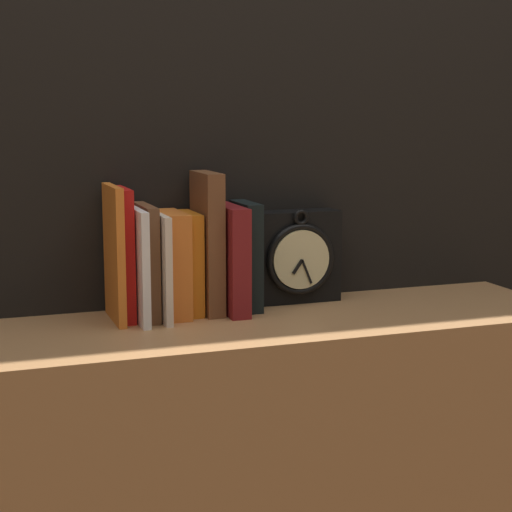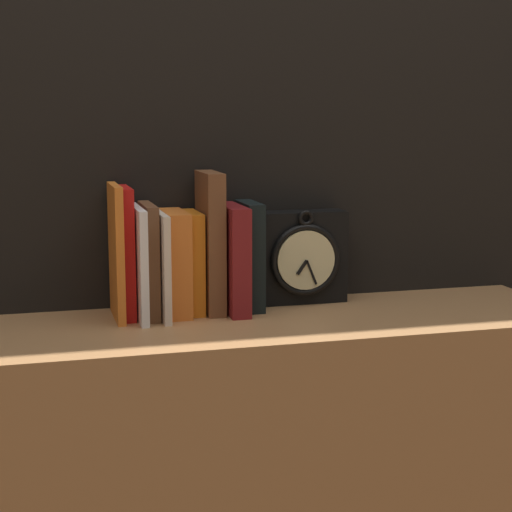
{
  "view_description": "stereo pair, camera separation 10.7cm",
  "coord_description": "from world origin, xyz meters",
  "px_view_note": "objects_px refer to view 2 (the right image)",
  "views": [
    {
      "loc": [
        -0.49,
        -1.38,
        1.24
      ],
      "look_at": [
        0.0,
        0.0,
        1.0
      ],
      "focal_mm": 60.0,
      "sensor_mm": 36.0,
      "label": 1
    },
    {
      "loc": [
        -0.39,
        -1.42,
        1.24
      ],
      "look_at": [
        0.0,
        0.0,
        1.0
      ],
      "focal_mm": 60.0,
      "sensor_mm": 36.0,
      "label": 2
    }
  ],
  "objects_px": {
    "book_slot4_cream": "(161,265)",
    "book_slot7_brown": "(210,242)",
    "clock": "(300,257)",
    "book_slot9_black": "(250,256)",
    "book_slot3_brown": "(149,260)",
    "book_slot5_orange": "(175,263)",
    "book_slot0_orange": "(116,252)",
    "book_slot1_red": "(126,252)",
    "book_slot8_maroon": "(233,259)",
    "book_slot2_white": "(139,263)",
    "book_slot6_orange": "(193,262)"
  },
  "relations": [
    {
      "from": "book_slot2_white",
      "to": "book_slot3_brown",
      "type": "relative_size",
      "value": 0.98
    },
    {
      "from": "book_slot1_red",
      "to": "book_slot6_orange",
      "type": "distance_m",
      "value": 0.13
    },
    {
      "from": "book_slot3_brown",
      "to": "book_slot4_cream",
      "type": "distance_m",
      "value": 0.02
    },
    {
      "from": "book_slot1_red",
      "to": "book_slot3_brown",
      "type": "bearing_deg",
      "value": -9.09
    },
    {
      "from": "book_slot3_brown",
      "to": "book_slot9_black",
      "type": "height_order",
      "value": "book_slot3_brown"
    },
    {
      "from": "book_slot3_brown",
      "to": "book_slot6_orange",
      "type": "bearing_deg",
      "value": 7.32
    },
    {
      "from": "book_slot3_brown",
      "to": "book_slot5_orange",
      "type": "xyz_separation_m",
      "value": [
        0.05,
        0.0,
        -0.01
      ]
    },
    {
      "from": "book_slot2_white",
      "to": "book_slot6_orange",
      "type": "relative_size",
      "value": 1.08
    },
    {
      "from": "book_slot7_brown",
      "to": "book_slot6_orange",
      "type": "bearing_deg",
      "value": 169.83
    },
    {
      "from": "book_slot0_orange",
      "to": "book_slot4_cream",
      "type": "height_order",
      "value": "book_slot0_orange"
    },
    {
      "from": "book_slot3_brown",
      "to": "book_slot4_cream",
      "type": "xyz_separation_m",
      "value": [
        0.02,
        -0.01,
        -0.01
      ]
    },
    {
      "from": "book_slot2_white",
      "to": "book_slot4_cream",
      "type": "relative_size",
      "value": 1.06
    },
    {
      "from": "clock",
      "to": "book_slot8_maroon",
      "type": "height_order",
      "value": "book_slot8_maroon"
    },
    {
      "from": "book_slot3_brown",
      "to": "book_slot5_orange",
      "type": "height_order",
      "value": "book_slot3_brown"
    },
    {
      "from": "book_slot3_brown",
      "to": "book_slot7_brown",
      "type": "distance_m",
      "value": 0.12
    },
    {
      "from": "clock",
      "to": "book_slot9_black",
      "type": "bearing_deg",
      "value": -168.85
    },
    {
      "from": "book_slot1_red",
      "to": "book_slot5_orange",
      "type": "bearing_deg",
      "value": -2.76
    },
    {
      "from": "book_slot3_brown",
      "to": "book_slot5_orange",
      "type": "bearing_deg",
      "value": 2.72
    },
    {
      "from": "clock",
      "to": "book_slot1_red",
      "type": "height_order",
      "value": "book_slot1_red"
    },
    {
      "from": "book_slot1_red",
      "to": "book_slot8_maroon",
      "type": "xyz_separation_m",
      "value": [
        0.19,
        -0.01,
        -0.02
      ]
    },
    {
      "from": "book_slot4_cream",
      "to": "book_slot5_orange",
      "type": "relative_size",
      "value": 1.0
    },
    {
      "from": "book_slot1_red",
      "to": "book_slot7_brown",
      "type": "xyz_separation_m",
      "value": [
        0.15,
        -0.0,
        0.01
      ]
    },
    {
      "from": "book_slot0_orange",
      "to": "book_slot7_brown",
      "type": "distance_m",
      "value": 0.17
    },
    {
      "from": "book_slot0_orange",
      "to": "book_slot8_maroon",
      "type": "bearing_deg",
      "value": -1.05
    },
    {
      "from": "book_slot8_maroon",
      "to": "book_slot7_brown",
      "type": "bearing_deg",
      "value": 163.14
    },
    {
      "from": "book_slot7_brown",
      "to": "book_slot4_cream",
      "type": "bearing_deg",
      "value": -169.77
    },
    {
      "from": "book_slot2_white",
      "to": "book_slot4_cream",
      "type": "bearing_deg",
      "value": 2.36
    },
    {
      "from": "book_slot2_white",
      "to": "book_slot8_maroon",
      "type": "xyz_separation_m",
      "value": [
        0.17,
        0.01,
        -0.0
      ]
    },
    {
      "from": "book_slot4_cream",
      "to": "book_slot3_brown",
      "type": "bearing_deg",
      "value": 147.62
    },
    {
      "from": "clock",
      "to": "book_slot6_orange",
      "type": "distance_m",
      "value": 0.21
    },
    {
      "from": "clock",
      "to": "book_slot6_orange",
      "type": "height_order",
      "value": "book_slot6_orange"
    },
    {
      "from": "book_slot1_red",
      "to": "book_slot9_black",
      "type": "bearing_deg",
      "value": 0.88
    },
    {
      "from": "book_slot6_orange",
      "to": "book_slot7_brown",
      "type": "bearing_deg",
      "value": -10.17
    },
    {
      "from": "book_slot1_red",
      "to": "book_slot4_cream",
      "type": "bearing_deg",
      "value": -17.34
    },
    {
      "from": "book_slot2_white",
      "to": "book_slot3_brown",
      "type": "height_order",
      "value": "book_slot3_brown"
    },
    {
      "from": "book_slot4_cream",
      "to": "book_slot7_brown",
      "type": "bearing_deg",
      "value": 10.23
    },
    {
      "from": "book_slot9_black",
      "to": "book_slot4_cream",
      "type": "bearing_deg",
      "value": -172.56
    },
    {
      "from": "book_slot9_black",
      "to": "clock",
      "type": "bearing_deg",
      "value": 11.15
    },
    {
      "from": "clock",
      "to": "book_slot8_maroon",
      "type": "xyz_separation_m",
      "value": [
        -0.14,
        -0.04,
        0.01
      ]
    },
    {
      "from": "book_slot8_maroon",
      "to": "book_slot3_brown",
      "type": "bearing_deg",
      "value": 177.43
    },
    {
      "from": "book_slot0_orange",
      "to": "book_slot5_orange",
      "type": "xyz_separation_m",
      "value": [
        0.11,
        0.01,
        -0.03
      ]
    },
    {
      "from": "book_slot2_white",
      "to": "book_slot5_orange",
      "type": "distance_m",
      "value": 0.07
    },
    {
      "from": "book_slot3_brown",
      "to": "book_slot8_maroon",
      "type": "relative_size",
      "value": 1.03
    },
    {
      "from": "book_slot0_orange",
      "to": "book_slot9_black",
      "type": "bearing_deg",
      "value": 3.01
    },
    {
      "from": "clock",
      "to": "book_slot1_red",
      "type": "bearing_deg",
      "value": -175.84
    },
    {
      "from": "clock",
      "to": "book_slot3_brown",
      "type": "xyz_separation_m",
      "value": [
        -0.3,
        -0.03,
        0.01
      ]
    },
    {
      "from": "book_slot4_cream",
      "to": "book_slot7_brown",
      "type": "distance_m",
      "value": 0.1
    },
    {
      "from": "book_slot2_white",
      "to": "book_slot9_black",
      "type": "distance_m",
      "value": 0.21
    },
    {
      "from": "clock",
      "to": "book_slot3_brown",
      "type": "bearing_deg",
      "value": -174.02
    },
    {
      "from": "clock",
      "to": "book_slot6_orange",
      "type": "relative_size",
      "value": 0.99
    }
  ]
}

